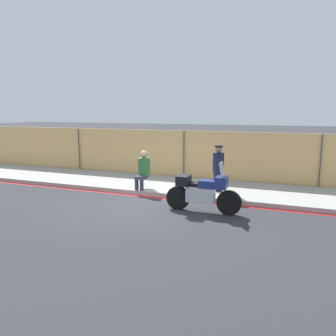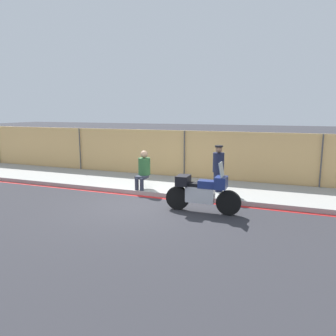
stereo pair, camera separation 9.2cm
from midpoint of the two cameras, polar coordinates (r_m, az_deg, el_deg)
ground_plane at (r=10.49m, az=-4.41°, el=-6.50°), size 120.00×120.00×0.00m
sidewalk at (r=12.75m, az=0.46°, el=-3.13°), size 39.42×2.97×0.15m
curb_paint_stripe at (r=11.35m, az=-2.30°, el=-5.18°), size 39.42×0.18×0.01m
storefront_fence at (r=14.03m, az=2.69°, el=2.18°), size 37.44×0.17×2.13m
motorcycle at (r=9.69m, az=5.73°, el=-4.12°), size 2.26×0.51×1.52m
officer_standing at (r=11.60m, az=8.51°, el=-0.01°), size 0.39×0.39×1.62m
person_seated_on_curb at (r=11.97m, az=-4.53°, el=0.05°), size 0.44×0.73×1.38m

